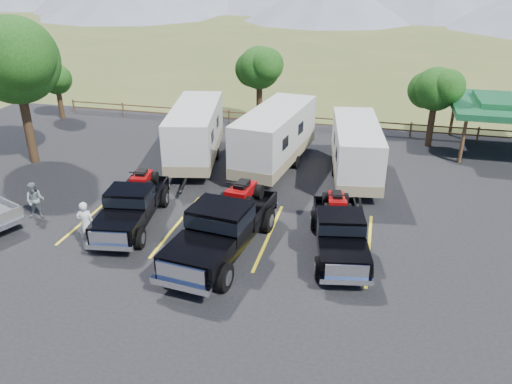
% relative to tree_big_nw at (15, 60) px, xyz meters
% --- Properties ---
extents(ground, '(320.00, 320.00, 0.00)m').
position_rel_tree_big_nw_xyz_m(ground, '(12.55, -9.03, -5.60)').
color(ground, '#485825').
rests_on(ground, ground).
extents(asphalt_lot, '(44.00, 34.00, 0.04)m').
position_rel_tree_big_nw_xyz_m(asphalt_lot, '(12.55, -6.03, -5.58)').
color(asphalt_lot, black).
rests_on(asphalt_lot, ground).
extents(stall_lines, '(12.12, 5.50, 0.01)m').
position_rel_tree_big_nw_xyz_m(stall_lines, '(12.55, -5.03, -5.55)').
color(stall_lines, yellow).
rests_on(stall_lines, asphalt_lot).
extents(tree_big_nw, '(5.54, 5.18, 7.84)m').
position_rel_tree_big_nw_xyz_m(tree_big_nw, '(0.00, 0.00, 0.00)').
color(tree_big_nw, '#322013').
rests_on(tree_big_nw, ground).
extents(tree_ne_a, '(3.11, 2.92, 4.76)m').
position_rel_tree_big_nw_xyz_m(tree_ne_a, '(21.52, 7.99, -2.11)').
color(tree_ne_a, '#322013').
rests_on(tree_ne_a, ground).
extents(tree_north, '(3.46, 3.24, 5.25)m').
position_rel_tree_big_nw_xyz_m(tree_north, '(10.52, 9.99, -1.76)').
color(tree_north, '#322013').
rests_on(tree_north, ground).
extents(tree_nw_small, '(2.59, 2.43, 3.85)m').
position_rel_tree_big_nw_xyz_m(tree_nw_small, '(-3.48, 7.99, -2.81)').
color(tree_nw_small, '#322013').
rests_on(tree_nw_small, ground).
extents(rail_fence, '(36.12, 0.12, 1.00)m').
position_rel_tree_big_nw_xyz_m(rail_fence, '(14.55, 9.47, -4.99)').
color(rail_fence, brown).
rests_on(rail_fence, ground).
extents(pavilion, '(6.20, 6.20, 3.22)m').
position_rel_tree_big_nw_xyz_m(pavilion, '(25.55, 7.97, -2.81)').
color(pavilion, brown).
rests_on(pavilion, ground).
extents(rig_left, '(2.64, 5.88, 1.90)m').
position_rel_tree_big_nw_xyz_m(rig_left, '(8.73, -5.33, -4.64)').
color(rig_left, black).
rests_on(rig_left, asphalt_lot).
extents(rig_center, '(3.04, 7.01, 2.27)m').
position_rel_tree_big_nw_xyz_m(rig_center, '(13.12, -6.53, -4.46)').
color(rig_center, black).
rests_on(rig_center, asphalt_lot).
extents(rig_right, '(2.75, 5.80, 1.86)m').
position_rel_tree_big_nw_xyz_m(rig_right, '(17.38, -5.47, -4.66)').
color(rig_right, black).
rests_on(rig_right, asphalt_lot).
extents(trailer_left, '(3.75, 8.96, 3.10)m').
position_rel_tree_big_nw_xyz_m(trailer_left, '(8.82, 2.18, -3.93)').
color(trailer_left, silver).
rests_on(trailer_left, asphalt_lot).
extents(trailer_center, '(3.35, 9.18, 3.17)m').
position_rel_tree_big_nw_xyz_m(trailer_center, '(13.23, 2.38, -3.90)').
color(trailer_center, silver).
rests_on(trailer_center, asphalt_lot).
extents(trailer_right, '(3.02, 8.28, 2.86)m').
position_rel_tree_big_nw_xyz_m(trailer_right, '(17.50, 1.82, -4.06)').
color(trailer_right, silver).
rests_on(trailer_right, asphalt_lot).
extents(person_a, '(0.77, 0.59, 1.87)m').
position_rel_tree_big_nw_xyz_m(person_a, '(7.81, -7.42, -4.62)').
color(person_a, silver).
rests_on(person_a, asphalt_lot).
extents(person_b, '(0.95, 0.85, 1.63)m').
position_rel_tree_big_nw_xyz_m(person_b, '(4.42, -5.86, -4.74)').
color(person_b, slate).
rests_on(person_b, asphalt_lot).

